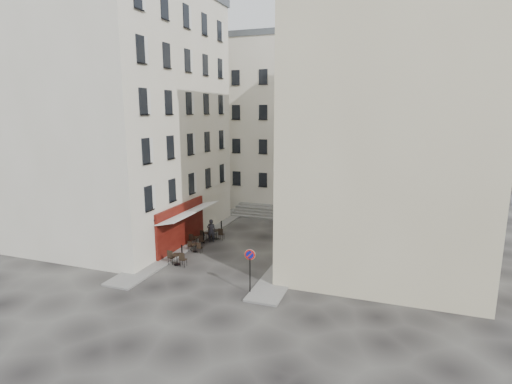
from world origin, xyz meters
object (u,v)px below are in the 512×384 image
at_px(bistro_table_b, 195,247).
at_px(pedestrian, 211,231).
at_px(no_parking_sign, 250,263).
at_px(bistro_table_a, 177,258).

height_order(bistro_table_b, pedestrian, pedestrian).
relative_size(no_parking_sign, bistro_table_b, 2.32).
distance_m(bistro_table_a, pedestrian, 5.48).
bearing_deg(bistro_table_b, pedestrian, 88.49).
height_order(bistro_table_a, pedestrian, pedestrian).
distance_m(no_parking_sign, bistro_table_a, 6.94).
bearing_deg(pedestrian, bistro_table_b, 72.38).
bearing_deg(pedestrian, bistro_table_a, 73.97).
xyz_separation_m(bistro_table_a, bistro_table_b, (-0.08, 2.78, -0.09)).
distance_m(no_parking_sign, pedestrian, 10.20).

